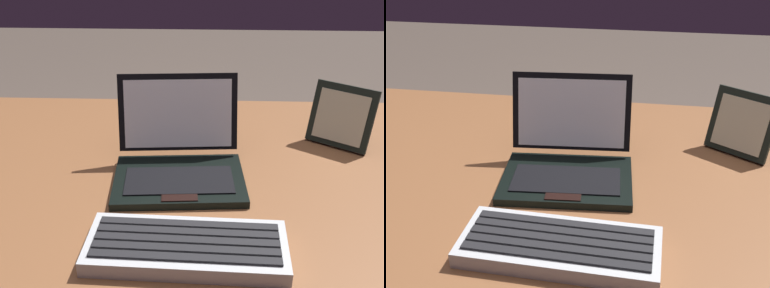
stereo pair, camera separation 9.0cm
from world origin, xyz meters
TOP-DOWN VIEW (x-y plane):
  - desk at (0.00, 0.00)m, footprint 1.80×0.82m
  - laptop_front at (-0.07, -0.01)m, footprint 0.28×0.25m
  - external_keyboard at (-0.04, -0.26)m, footprint 0.34×0.15m
  - photo_frame at (0.31, 0.15)m, footprint 0.15×0.12m

SIDE VIEW (x-z plane):
  - desk at x=0.00m, z-range 0.28..0.98m
  - external_keyboard at x=-0.04m, z-range 0.70..0.73m
  - laptop_front at x=-0.07m, z-range 0.64..0.84m
  - photo_frame at x=0.31m, z-range 0.70..0.85m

